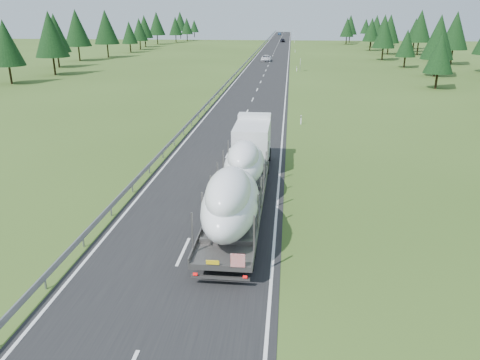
# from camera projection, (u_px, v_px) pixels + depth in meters

# --- Properties ---
(ground) EXTENTS (400.00, 400.00, 0.00)m
(ground) POSITION_uv_depth(u_px,v_px,m) (183.00, 252.00, 23.94)
(ground) COLOR #35511B
(ground) RESTS_ON ground
(road_surface) EXTENTS (10.00, 400.00, 0.02)m
(road_surface) POSITION_uv_depth(u_px,v_px,m) (270.00, 62.00, 117.58)
(road_surface) COLOR black
(road_surface) RESTS_ON ground
(guardrail) EXTENTS (0.10, 400.00, 0.76)m
(guardrail) POSITION_uv_depth(u_px,v_px,m) (249.00, 59.00, 117.85)
(guardrail) COLOR slate
(guardrail) RESTS_ON ground
(marker_posts) EXTENTS (0.13, 350.08, 1.00)m
(marker_posts) POSITION_uv_depth(u_px,v_px,m) (295.00, 46.00, 168.27)
(marker_posts) COLOR silver
(marker_posts) RESTS_ON ground
(highway_sign) EXTENTS (0.08, 0.90, 2.60)m
(highway_sign) POSITION_uv_depth(u_px,v_px,m) (300.00, 63.00, 97.54)
(highway_sign) COLOR slate
(highway_sign) RESTS_ON ground
(tree_line_right) EXTENTS (27.73, 258.82, 12.55)m
(tree_line_right) POSITION_uv_depth(u_px,v_px,m) (450.00, 36.00, 100.31)
(tree_line_right) COLOR black
(tree_line_right) RESTS_ON ground
(tree_line_left) EXTENTS (14.11, 257.55, 12.66)m
(tree_line_left) POSITION_uv_depth(u_px,v_px,m) (79.00, 32.00, 111.59)
(tree_line_left) COLOR black
(tree_line_left) RESTS_ON ground
(boat_truck) EXTENTS (2.88, 20.44, 4.45)m
(boat_truck) POSITION_uv_depth(u_px,v_px,m) (241.00, 172.00, 28.64)
(boat_truck) COLOR white
(boat_truck) RESTS_ON ground
(distant_van) EXTENTS (2.53, 5.38, 1.49)m
(distant_van) POSITION_uv_depth(u_px,v_px,m) (266.00, 58.00, 118.67)
(distant_van) COLOR white
(distant_van) RESTS_ON ground
(distant_car_dark) EXTENTS (2.10, 4.69, 1.56)m
(distant_car_dark) POSITION_uv_depth(u_px,v_px,m) (283.00, 40.00, 197.10)
(distant_car_dark) COLOR black
(distant_car_dark) RESTS_ON ground
(distant_car_blue) EXTENTS (1.77, 4.10, 1.31)m
(distant_car_blue) POSITION_uv_depth(u_px,v_px,m) (279.00, 34.00, 261.64)
(distant_car_blue) COLOR #192E47
(distant_car_blue) RESTS_ON ground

